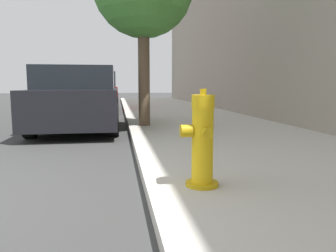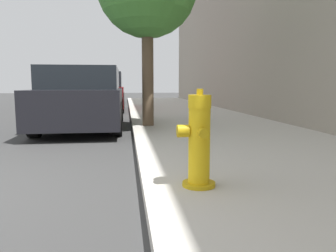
{
  "view_description": "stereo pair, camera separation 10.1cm",
  "coord_description": "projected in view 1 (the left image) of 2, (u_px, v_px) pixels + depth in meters",
  "views": [
    {
      "loc": [
        1.91,
        -2.81,
        1.02
      ],
      "look_at": [
        2.53,
        1.15,
        0.51
      ],
      "focal_mm": 35.0,
      "sensor_mm": 36.0,
      "label": 1
    },
    {
      "loc": [
        2.01,
        -2.83,
        1.02
      ],
      "look_at": [
        2.53,
        1.15,
        0.51
      ],
      "focal_mm": 35.0,
      "sensor_mm": 36.0,
      "label": 2
    }
  ],
  "objects": [
    {
      "name": "fire_hydrant",
      "position": [
        202.0,
        142.0,
        2.88
      ],
      "size": [
        0.35,
        0.36,
        0.86
      ],
      "color": "#C39C11",
      "rests_on": "sidewalk_slab"
    },
    {
      "name": "parked_car_far",
      "position": [
        100.0,
        91.0,
        18.19
      ],
      "size": [
        1.84,
        3.94,
        1.39
      ],
      "color": "silver",
      "rests_on": "ground_plane"
    },
    {
      "name": "sidewalk_slab",
      "position": [
        329.0,
        184.0,
        3.19
      ],
      "size": [
        3.57,
        40.0,
        0.12
      ],
      "color": "beige",
      "rests_on": "ground_plane"
    },
    {
      "name": "parked_car_mid",
      "position": [
        94.0,
        92.0,
        12.71
      ],
      "size": [
        1.82,
        3.93,
        1.5
      ],
      "color": "maroon",
      "rests_on": "ground_plane"
    },
    {
      "name": "parked_car_near",
      "position": [
        79.0,
        99.0,
        7.6
      ],
      "size": [
        1.78,
        4.29,
        1.4
      ],
      "color": "black",
      "rests_on": "ground_plane"
    }
  ]
}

